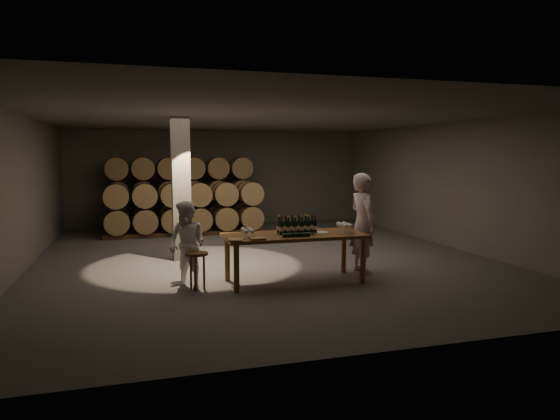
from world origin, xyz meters
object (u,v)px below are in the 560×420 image
object	(u,v)px
person_woman	(187,245)
notebook_near	(257,239)
tasting_table	(294,240)
person_man	(363,223)
bottle_cluster	(297,227)
plate	(320,233)
stool	(197,259)

from	to	relation	value
person_woman	notebook_near	bearing A→B (deg)	24.97
tasting_table	person_man	distance (m)	1.60
tasting_table	person_woman	world-z (taller)	person_woman
person_man	notebook_near	bearing A→B (deg)	102.39
tasting_table	bottle_cluster	world-z (taller)	bottle_cluster
plate	notebook_near	xyz separation A→B (m)	(-1.31, -0.38, 0.01)
tasting_table	notebook_near	bearing A→B (deg)	-153.30
stool	notebook_near	bearing A→B (deg)	-18.89
bottle_cluster	plate	world-z (taller)	bottle_cluster
bottle_cluster	stool	bearing A→B (deg)	-176.63
tasting_table	person_woman	distance (m)	1.95
person_woman	person_man	bearing A→B (deg)	53.01
bottle_cluster	notebook_near	bearing A→B (deg)	-152.38
bottle_cluster	plate	bearing A→B (deg)	-9.26
plate	person_man	world-z (taller)	person_man
tasting_table	person_woman	size ratio (longest dim) A/B	1.68
bottle_cluster	notebook_near	size ratio (longest dim) A/B	2.94
tasting_table	stool	world-z (taller)	tasting_table
tasting_table	notebook_near	xyz separation A→B (m)	(-0.80, -0.40, 0.12)
notebook_near	person_man	size ratio (longest dim) A/B	0.13
stool	person_woman	bearing A→B (deg)	130.17
stool	person_man	size ratio (longest dim) A/B	0.33
notebook_near	person_woman	distance (m)	1.26
stool	person_woman	distance (m)	0.32
bottle_cluster	stool	distance (m)	1.94
tasting_table	bottle_cluster	bearing A→B (deg)	37.50
tasting_table	person_man	world-z (taller)	person_man
stool	person_man	bearing A→B (deg)	6.99
bottle_cluster	person_man	world-z (taller)	person_man
stool	person_man	xyz separation A→B (m)	(3.36, 0.41, 0.46)
bottle_cluster	stool	size ratio (longest dim) A/B	1.11
stool	person_man	world-z (taller)	person_man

